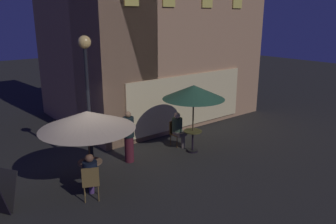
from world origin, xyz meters
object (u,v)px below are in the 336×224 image
object	(u,v)px
cafe_chair_0	(91,181)
patio_umbrella_0	(87,120)
street_lamp_near_corner	(86,73)
patron_standing_2	(129,137)
cafe_table_1	(193,137)
patio_umbrella_1	(194,92)
patron_seated_0	(90,173)
cafe_chair_1	(175,131)
menu_sandwich_board	(1,194)
cafe_table_0	(90,169)
patron_seated_1	(178,127)

from	to	relation	value
cafe_chair_0	patio_umbrella_0	bearing A→B (deg)	0.00
street_lamp_near_corner	patron_standing_2	world-z (taller)	street_lamp_near_corner
cafe_table_1	patron_standing_2	bearing A→B (deg)	163.64
patron_standing_2	patio_umbrella_1	bearing A→B (deg)	-62.74
patio_umbrella_1	cafe_chair_0	world-z (taller)	patio_umbrella_1
cafe_chair_0	patio_umbrella_1	bearing A→B (deg)	-53.80
street_lamp_near_corner	patron_seated_0	size ratio (longest dim) A/B	3.24
street_lamp_near_corner	patio_umbrella_1	bearing A→B (deg)	-14.61
cafe_chair_1	cafe_chair_0	bearing A→B (deg)	-73.19
cafe_table_1	cafe_chair_1	distance (m)	0.85
street_lamp_near_corner	cafe_chair_1	bearing A→B (deg)	-0.48
menu_sandwich_board	patio_umbrella_0	distance (m)	2.66
cafe_chair_1	patron_seated_0	size ratio (longest dim) A/B	0.73
street_lamp_near_corner	cafe_table_1	distance (m)	4.26
cafe_table_0	patio_umbrella_1	xyz separation A→B (m)	(3.86, 0.07, 1.60)
cafe_chair_1	patio_umbrella_0	bearing A→B (deg)	-81.42
street_lamp_near_corner	menu_sandwich_board	xyz separation A→B (m)	(-2.77, -0.86, -2.48)
cafe_table_0	patio_umbrella_0	bearing A→B (deg)	0.00
street_lamp_near_corner	patio_umbrella_0	xyz separation A→B (m)	(-0.51, -0.95, -1.08)
cafe_table_1	patio_umbrella_0	distance (m)	4.11
cafe_table_1	patio_umbrella_1	size ratio (longest dim) A/B	0.32
patron_standing_2	street_lamp_near_corner	bearing A→B (deg)	122.30
patron_seated_0	patron_seated_1	bearing A→B (deg)	-45.92
cafe_table_0	patron_seated_1	distance (m)	3.89
patio_umbrella_1	cafe_chair_1	distance (m)	1.78
street_lamp_near_corner	cafe_table_0	world-z (taller)	street_lamp_near_corner
patron_seated_0	cafe_table_0	bearing A→B (deg)	0.00
street_lamp_near_corner	patron_seated_1	world-z (taller)	street_lamp_near_corner
cafe_table_0	menu_sandwich_board	bearing A→B (deg)	177.76
cafe_table_0	cafe_chair_1	distance (m)	3.90
cafe_chair_1	patron_standing_2	world-z (taller)	patron_standing_2
menu_sandwich_board	patio_umbrella_1	distance (m)	6.34
menu_sandwich_board	patio_umbrella_0	bearing A→B (deg)	-33.99
patio_umbrella_1	cafe_chair_0	size ratio (longest dim) A/B	2.48
cafe_table_0	cafe_chair_0	xyz separation A→B (m)	(-0.35, -0.74, 0.06)
cafe_table_1	cafe_chair_0	xyz separation A→B (m)	(-4.21, -0.81, 0.05)
menu_sandwich_board	cafe_chair_0	size ratio (longest dim) A/B	1.04
patron_standing_2	patron_seated_0	bearing A→B (deg)	167.32
patron_seated_0	patron_standing_2	xyz separation A→B (m)	(1.98, 1.32, 0.14)
street_lamp_near_corner	patio_umbrella_1	distance (m)	3.58
street_lamp_near_corner	cafe_chair_0	distance (m)	3.07
menu_sandwich_board	patron_seated_1	distance (m)	6.11
patio_umbrella_1	cafe_table_1	bearing A→B (deg)	0.00
menu_sandwich_board	cafe_table_1	xyz separation A→B (m)	(6.13, -0.02, 0.00)
patio_umbrella_1	patron_standing_2	size ratio (longest dim) A/B	1.39
cafe_table_0	patron_seated_0	xyz separation A→B (m)	(-0.29, -0.61, 0.21)
patio_umbrella_1	patron_seated_0	bearing A→B (deg)	-170.67
street_lamp_near_corner	cafe_table_1	xyz separation A→B (m)	(3.36, -0.88, -2.47)
cafe_table_1	cafe_chair_0	world-z (taller)	cafe_chair_0
cafe_chair_1	patron_seated_1	xyz separation A→B (m)	(0.01, -0.14, 0.17)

